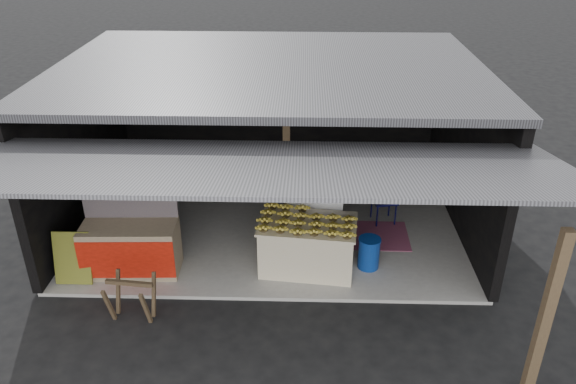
{
  "coord_description": "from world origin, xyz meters",
  "views": [
    {
      "loc": [
        0.59,
        -6.85,
        5.47
      ],
      "look_at": [
        0.34,
        1.52,
        1.1
      ],
      "focal_mm": 35.0,
      "sensor_mm": 36.0,
      "label": 1
    }
  ],
  "objects_px": {
    "banana_table": "(308,245)",
    "neighbor_stall": "(131,246)",
    "sawhorse": "(131,295)",
    "white_crate": "(315,214)",
    "plastic_chair": "(383,194)",
    "water_barrel": "(369,254)"
  },
  "relations": [
    {
      "from": "banana_table",
      "to": "plastic_chair",
      "type": "bearing_deg",
      "value": 55.67
    },
    {
      "from": "water_barrel",
      "to": "white_crate",
      "type": "bearing_deg",
      "value": 137.95
    },
    {
      "from": "sawhorse",
      "to": "plastic_chair",
      "type": "xyz_separation_m",
      "value": [
        3.95,
        2.93,
        0.18
      ]
    },
    {
      "from": "neighbor_stall",
      "to": "white_crate",
      "type": "bearing_deg",
      "value": 16.31
    },
    {
      "from": "white_crate",
      "to": "water_barrel",
      "type": "bearing_deg",
      "value": -37.44
    },
    {
      "from": "white_crate",
      "to": "plastic_chair",
      "type": "xyz_separation_m",
      "value": [
        1.28,
        0.8,
        0.01
      ]
    },
    {
      "from": "neighbor_stall",
      "to": "sawhorse",
      "type": "xyz_separation_m",
      "value": [
        0.3,
        -1.13,
        -0.11
      ]
    },
    {
      "from": "banana_table",
      "to": "white_crate",
      "type": "height_order",
      "value": "white_crate"
    },
    {
      "from": "sawhorse",
      "to": "water_barrel",
      "type": "distance_m",
      "value": 3.79
    },
    {
      "from": "banana_table",
      "to": "sawhorse",
      "type": "bearing_deg",
      "value": -146.71
    },
    {
      "from": "water_barrel",
      "to": "sawhorse",
      "type": "bearing_deg",
      "value": -159.42
    },
    {
      "from": "white_crate",
      "to": "water_barrel",
      "type": "xyz_separation_m",
      "value": [
        0.88,
        -0.79,
        -0.27
      ]
    },
    {
      "from": "neighbor_stall",
      "to": "sawhorse",
      "type": "height_order",
      "value": "neighbor_stall"
    },
    {
      "from": "sawhorse",
      "to": "water_barrel",
      "type": "bearing_deg",
      "value": 26.35
    },
    {
      "from": "white_crate",
      "to": "plastic_chair",
      "type": "relative_size",
      "value": 1.16
    },
    {
      "from": "white_crate",
      "to": "sawhorse",
      "type": "xyz_separation_m",
      "value": [
        -2.67,
        -2.12,
        -0.17
      ]
    },
    {
      "from": "banana_table",
      "to": "neighbor_stall",
      "type": "xyz_separation_m",
      "value": [
        -2.84,
        -0.15,
        0.04
      ]
    },
    {
      "from": "banana_table",
      "to": "neighbor_stall",
      "type": "relative_size",
      "value": 1.06
    },
    {
      "from": "banana_table",
      "to": "neighbor_stall",
      "type": "bearing_deg",
      "value": -170.47
    },
    {
      "from": "white_crate",
      "to": "plastic_chair",
      "type": "bearing_deg",
      "value": 36.68
    },
    {
      "from": "banana_table",
      "to": "water_barrel",
      "type": "height_order",
      "value": "banana_table"
    },
    {
      "from": "white_crate",
      "to": "sawhorse",
      "type": "bearing_deg",
      "value": -136.91
    }
  ]
}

